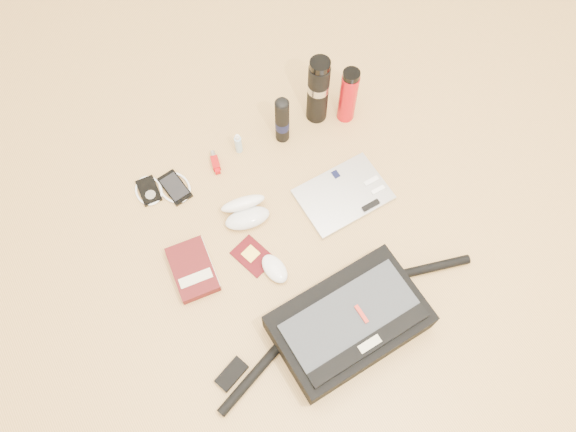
{
  "coord_description": "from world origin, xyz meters",
  "views": [
    {
      "loc": [
        -0.4,
        -0.55,
        1.75
      ],
      "look_at": [
        0.0,
        0.13,
        0.06
      ],
      "focal_mm": 35.0,
      "sensor_mm": 36.0,
      "label": 1
    }
  ],
  "objects": [
    {
      "name": "inhaler",
      "position": [
        -0.1,
        0.46,
        0.01
      ],
      "size": [
        0.04,
        0.09,
        0.02
      ],
      "rotation": [
        0.0,
        0.0,
        -0.26
      ],
      "color": "#9D0D0E",
      "rests_on": "ground"
    },
    {
      "name": "sunglasses_case",
      "position": [
        -0.1,
        0.23,
        0.03
      ],
      "size": [
        0.18,
        0.16,
        0.09
      ],
      "rotation": [
        0.0,
        0.0,
        -0.22
      ],
      "color": "silver",
      "rests_on": "ground"
    },
    {
      "name": "phone",
      "position": [
        -0.27,
        0.45,
        0.01
      ],
      "size": [
        0.11,
        0.14,
        0.01
      ],
      "rotation": [
        0.0,
        0.0,
        0.11
      ],
      "color": "black",
      "rests_on": "ground"
    },
    {
      "name": "thermos_black",
      "position": [
        0.32,
        0.46,
        0.15
      ],
      "size": [
        0.09,
        0.09,
        0.3
      ],
      "rotation": [
        0.0,
        0.0,
        0.18
      ],
      "color": "black",
      "rests_on": "ground"
    },
    {
      "name": "aerosol_can",
      "position": [
        0.17,
        0.44,
        0.11
      ],
      "size": [
        0.06,
        0.06,
        0.22
      ],
      "rotation": [
        0.0,
        0.0,
        0.19
      ],
      "color": "black",
      "rests_on": "ground"
    },
    {
      "name": "ground",
      "position": [
        0.0,
        0.0,
        0.0
      ],
      "size": [
        4.0,
        4.0,
        0.0
      ],
      "primitive_type": "plane",
      "color": "tan",
      "rests_on": "ground"
    },
    {
      "name": "laptop",
      "position": [
        0.22,
        0.12,
        0.01
      ],
      "size": [
        0.3,
        0.21,
        0.03
      ],
      "rotation": [
        0.0,
        0.0,
        -0.0
      ],
      "color": "#B8B8BB",
      "rests_on": "ground"
    },
    {
      "name": "spray_bottle",
      "position": [
        0.0,
        0.47,
        0.04
      ],
      "size": [
        0.03,
        0.03,
        0.1
      ],
      "rotation": [
        0.0,
        0.0,
        -0.08
      ],
      "color": "#A5CCE5",
      "rests_on": "ground"
    },
    {
      "name": "book",
      "position": [
        -0.35,
        0.14,
        0.02
      ],
      "size": [
        0.16,
        0.21,
        0.04
      ],
      "rotation": [
        0.0,
        0.0,
        -0.14
      ],
      "color": "#4A0F10",
      "rests_on": "ground"
    },
    {
      "name": "thermos_red",
      "position": [
        0.42,
        0.4,
        0.12
      ],
      "size": [
        0.08,
        0.08,
        0.25
      ],
      "rotation": [
        0.0,
        0.0,
        0.22
      ],
      "color": "red",
      "rests_on": "ground"
    },
    {
      "name": "messenger_bag",
      "position": [
        -0.02,
        -0.28,
        0.06
      ],
      "size": [
        0.94,
        0.29,
        0.13
      ],
      "rotation": [
        0.0,
        0.0,
        0.01
      ],
      "color": "black",
      "rests_on": "ground"
    },
    {
      "name": "passport",
      "position": [
        -0.16,
        0.08,
        0.0
      ],
      "size": [
        0.13,
        0.15,
        0.01
      ],
      "rotation": [
        0.0,
        0.0,
        0.28
      ],
      "color": "#430509",
      "rests_on": "ground"
    },
    {
      "name": "ipod",
      "position": [
        -0.35,
        0.49,
        0.01
      ],
      "size": [
        0.1,
        0.11,
        0.01
      ],
      "rotation": [
        0.0,
        0.0,
        -0.1
      ],
      "color": "black",
      "rests_on": "ground"
    },
    {
      "name": "mouse",
      "position": [
        -0.12,
        0.0,
        0.02
      ],
      "size": [
        0.08,
        0.12,
        0.04
      ],
      "rotation": [
        0.0,
        0.0,
        0.08
      ],
      "color": "white",
      "rests_on": "ground"
    }
  ]
}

